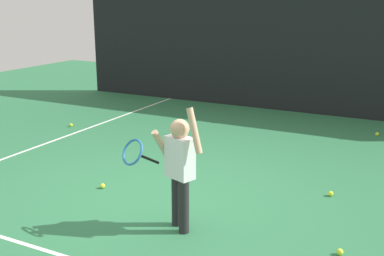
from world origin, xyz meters
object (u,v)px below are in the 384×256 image
Objects in this scene: tennis_player at (178,164)px; tennis_ball_7 at (71,125)px; tennis_ball_5 at (377,134)px; tennis_ball_4 at (340,252)px; tennis_ball_6 at (331,194)px; tennis_ball_3 at (103,186)px.

tennis_ball_7 is (-3.86, 2.75, -0.69)m from tennis_player.
tennis_ball_7 is at bearing -159.13° from tennis_ball_5.
tennis_ball_4 is 1.00× the size of tennis_ball_7.
tennis_player is 20.46× the size of tennis_ball_7.
tennis_player is at bearing -106.60° from tennis_ball_5.
tennis_ball_6 is at bearing 71.72° from tennis_player.
tennis_ball_5 is 3.14m from tennis_ball_6.
tennis_ball_4 is 4.54m from tennis_ball_5.
tennis_player reaches higher than tennis_ball_5.
tennis_ball_4 is at bearing -5.77° from tennis_ball_3.
tennis_ball_3 is at bearing -157.74° from tennis_ball_6.
tennis_player reaches higher than tennis_ball_6.
tennis_player is at bearing -35.46° from tennis_ball_7.
tennis_ball_6 is 5.24m from tennis_ball_7.
tennis_ball_6 is (-0.16, -3.13, 0.00)m from tennis_ball_5.
tennis_ball_5 is (2.84, 4.23, 0.00)m from tennis_ball_3.
tennis_ball_6 is 1.00× the size of tennis_ball_7.
tennis_player reaches higher than tennis_ball_4.
tennis_ball_4 is (3.06, -0.31, 0.00)m from tennis_ball_3.
tennis_ball_4 is at bearing -87.20° from tennis_ball_5.
tennis_ball_3 is 5.09m from tennis_ball_5.
tennis_ball_3 is 1.00× the size of tennis_ball_7.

